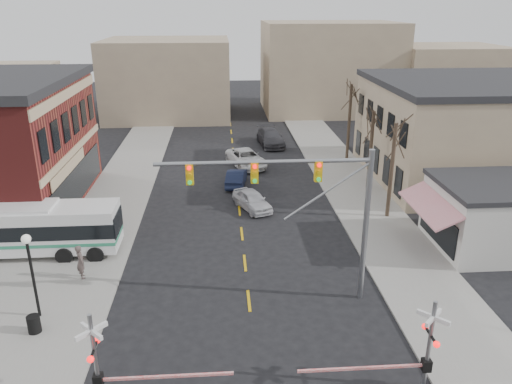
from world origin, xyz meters
TOP-DOWN VIEW (x-y plane):
  - ground at (0.00, 0.00)m, footprint 160.00×160.00m
  - sidewalk_west at (-9.50, 20.00)m, footprint 5.00×60.00m
  - sidewalk_east at (9.50, 20.00)m, footprint 5.00×60.00m
  - tan_building at (22.00, 20.00)m, footprint 20.30×15.30m
  - awning_shop at (15.97, 7.00)m, footprint 9.74×6.20m
  - tree_east_a at (10.50, 12.00)m, footprint 0.28×0.28m
  - tree_east_b at (10.80, 18.00)m, footprint 0.28×0.28m
  - tree_east_c at (11.00, 26.00)m, footprint 0.28×0.28m
  - transit_bus at (-13.57, 8.01)m, footprint 12.02×2.64m
  - traffic_signal_mast at (2.99, 1.93)m, footprint 10.27×0.30m
  - rr_crossing_west at (-5.64, -4.59)m, footprint 5.60×1.36m
  - rr_crossing_east at (6.17, -4.67)m, footprint 5.60×1.36m
  - street_lamp at (-10.25, 1.27)m, footprint 0.44×0.44m
  - trash_bin at (-10.04, -0.02)m, footprint 0.60×0.60m
  - car_a at (0.97, 14.25)m, footprint 3.17×4.46m
  - car_b at (-0.03, 19.45)m, footprint 2.03×4.34m
  - car_c at (1.09, 24.65)m, footprint 4.11×6.06m
  - car_d at (4.08, 31.87)m, footprint 2.91×5.97m
  - pedestrian_near at (-9.08, 4.82)m, footprint 0.72×0.84m
  - pedestrian_far at (-10.72, 8.30)m, footprint 1.10×1.13m

SIDE VIEW (x-z plane):
  - ground at x=0.00m, z-range 0.00..0.00m
  - sidewalk_west at x=-9.50m, z-range 0.00..0.12m
  - sidewalk_east at x=9.50m, z-range 0.00..0.12m
  - trash_bin at x=-10.04m, z-range 0.12..0.96m
  - car_b at x=-0.03m, z-range 0.00..1.38m
  - car_a at x=0.97m, z-range 0.00..1.41m
  - car_c at x=1.09m, z-range 0.00..1.54m
  - car_d at x=4.08m, z-range 0.00..1.67m
  - pedestrian_far at x=-10.72m, z-range 0.12..1.96m
  - pedestrian_near at x=-9.08m, z-range 0.12..2.08m
  - transit_bus at x=-13.57m, z-range 0.21..3.30m
  - rr_crossing_west at x=-5.64m, z-range -0.03..3.97m
  - rr_crossing_east at x=6.17m, z-range -0.03..3.97m
  - awning_shop at x=15.97m, z-range 0.01..4.31m
  - street_lamp at x=-10.25m, z-range 1.05..5.41m
  - tree_east_b at x=10.80m, z-range 0.12..6.42m
  - tree_east_a at x=10.50m, z-range 0.12..6.87m
  - tree_east_c at x=11.00m, z-range 0.12..7.32m
  - tan_building at x=22.00m, z-range 0.01..8.51m
  - traffic_signal_mast at x=2.99m, z-range 1.75..9.75m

